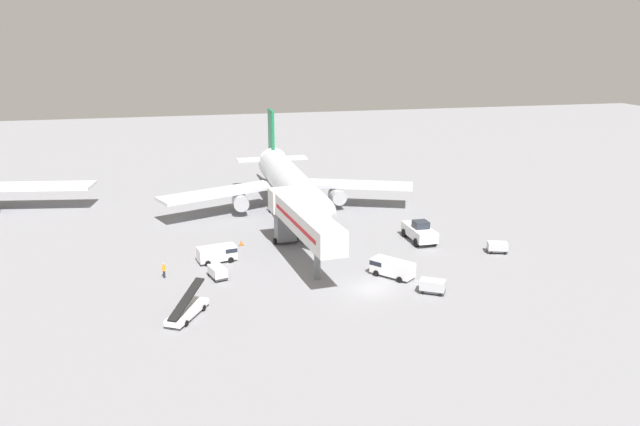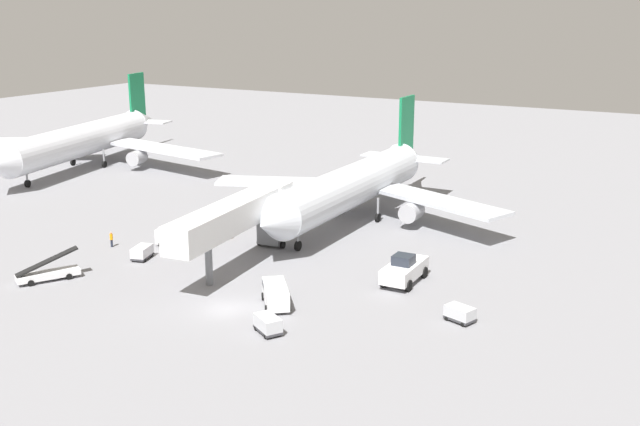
# 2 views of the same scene
# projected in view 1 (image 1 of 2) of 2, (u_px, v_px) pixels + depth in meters

# --- Properties ---
(ground_plane) EXTENTS (300.00, 300.00, 0.00)m
(ground_plane) POSITION_uv_depth(u_px,v_px,m) (371.00, 289.00, 65.22)
(ground_plane) COLOR gray
(airplane_at_gate) EXTENTS (39.16, 41.52, 13.54)m
(airplane_at_gate) POSITION_uv_depth(u_px,v_px,m) (290.00, 183.00, 92.03)
(airplane_at_gate) COLOR silver
(airplane_at_gate) RESTS_ON ground
(jet_bridge) EXTENTS (5.15, 20.37, 6.99)m
(jet_bridge) POSITION_uv_depth(u_px,v_px,m) (301.00, 219.00, 71.87)
(jet_bridge) COLOR silver
(jet_bridge) RESTS_ON ground
(pushback_tug) EXTENTS (2.95, 6.31, 2.80)m
(pushback_tug) POSITION_uv_depth(u_px,v_px,m) (420.00, 232.00, 79.99)
(pushback_tug) COLOR white
(pushback_tug) RESTS_ON ground
(belt_loader_truck) EXTENTS (4.35, 5.86, 2.91)m
(belt_loader_truck) POSITION_uv_depth(u_px,v_px,m) (187.00, 310.00, 58.59)
(belt_loader_truck) COLOR white
(belt_loader_truck) RESTS_ON ground
(service_van_far_center) EXTENTS (4.52, 4.98, 1.87)m
(service_van_far_center) POSITION_uv_depth(u_px,v_px,m) (391.00, 267.00, 68.40)
(service_van_far_center) COLOR white
(service_van_far_center) RESTS_ON ground
(service_van_far_left) EXTENTS (4.73, 2.88, 1.86)m
(service_van_far_left) POSITION_uv_depth(u_px,v_px,m) (218.00, 253.00, 72.88)
(service_van_far_left) COLOR white
(service_van_far_left) RESTS_ON ground
(baggage_cart_mid_right) EXTENTS (2.10, 2.84, 1.36)m
(baggage_cart_mid_right) POSITION_uv_depth(u_px,v_px,m) (218.00, 272.00, 67.92)
(baggage_cart_mid_right) COLOR #38383D
(baggage_cart_mid_right) RESTS_ON ground
(baggage_cart_outer_left) EXTENTS (2.94, 2.58, 1.43)m
(baggage_cart_outer_left) POSITION_uv_depth(u_px,v_px,m) (433.00, 286.00, 64.10)
(baggage_cart_outer_left) COLOR #38383D
(baggage_cart_outer_left) RESTS_ON ground
(baggage_cart_mid_left) EXTENTS (2.68, 2.11, 1.33)m
(baggage_cart_mid_left) POSITION_uv_depth(u_px,v_px,m) (497.00, 247.00, 75.93)
(baggage_cart_mid_left) COLOR #38383D
(baggage_cart_mid_left) RESTS_ON ground
(ground_crew_worker_foreground) EXTENTS (0.40, 0.40, 1.72)m
(ground_crew_worker_foreground) POSITION_uv_depth(u_px,v_px,m) (164.00, 270.00, 68.04)
(ground_crew_worker_foreground) COLOR #1E2333
(ground_crew_worker_foreground) RESTS_ON ground
(safety_cone_alpha) EXTENTS (0.49, 0.49, 0.75)m
(safety_cone_alpha) POSITION_uv_depth(u_px,v_px,m) (241.00, 243.00, 78.63)
(safety_cone_alpha) COLOR black
(safety_cone_alpha) RESTS_ON ground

